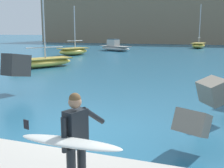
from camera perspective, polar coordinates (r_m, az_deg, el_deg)
name	(u,v)px	position (r m, az deg, el deg)	size (l,w,h in m)	color
ground_plane	(82,131)	(8.49, -6.13, -9.59)	(400.00, 400.00, 0.00)	#235B7A
breakwater_jetty	(143,93)	(9.26, 6.53, -1.85)	(31.83, 8.36, 2.07)	#4C4944
surfer_with_board	(73,140)	(4.45, -8.15, -11.44)	(2.10, 1.44, 1.78)	black
boat_near_left	(73,51)	(35.40, -8.00, 6.77)	(3.57, 4.60, 6.06)	#EAC64C
boat_near_centre	(115,47)	(42.87, 0.58, 7.64)	(6.12, 4.50, 1.84)	beige
boat_near_right	(198,45)	(51.68, 17.45, 7.67)	(2.66, 4.89, 7.64)	#EAC64C
boat_mid_left	(41,62)	(23.72, -14.47, 4.41)	(4.38, 5.75, 6.56)	#EAC64C
headland_bluff	(210,18)	(81.59, 19.56, 12.80)	(88.17, 31.44, 13.19)	#847056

